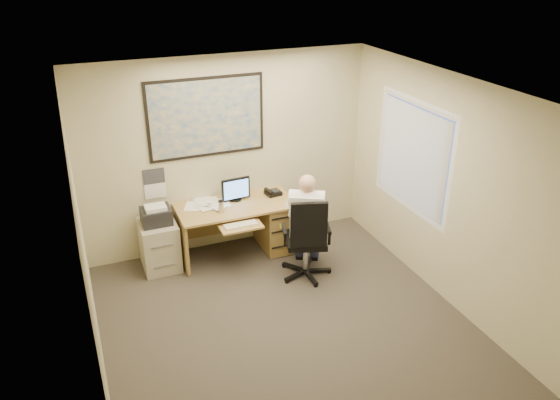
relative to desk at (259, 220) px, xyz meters
name	(u,v)px	position (x,y,z in m)	size (l,w,h in m)	color
room_shell	(292,226)	(-0.32, -1.90, 0.91)	(4.00, 4.50, 2.70)	#3B352D
desk	(259,220)	(0.00, 0.00, 0.00)	(1.60, 0.97, 1.07)	tan
world_map	(206,118)	(-0.58, 0.33, 1.46)	(1.56, 0.03, 1.06)	#1E4C93
wall_calendar	(155,184)	(-1.33, 0.34, 0.64)	(0.28, 0.01, 0.42)	white
window_blinds	(412,156)	(1.65, -1.10, 1.11)	(0.06, 1.40, 1.30)	beige
filing_cabinet	(159,241)	(-1.40, 0.03, -0.05)	(0.47, 0.57, 0.92)	#B1AA8F
office_chair	(308,253)	(0.34, -0.92, -0.10)	(0.86, 0.86, 1.15)	black
person	(305,226)	(0.32, -0.84, 0.26)	(0.57, 0.81, 1.40)	white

